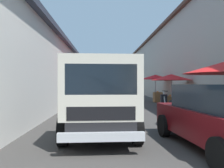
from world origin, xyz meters
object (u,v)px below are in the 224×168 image
object	(u,v)px
plastic_stool	(107,101)
fruit_stall_near_left	(102,81)
hatchback_car	(222,116)
delivery_truck	(100,100)
fruit_stall_far_right	(156,80)
fruit_stall_mid_lane	(101,81)
vendor_by_crates	(111,93)
fruit_stall_near_right	(171,82)
parked_scooter	(169,105)
vendor_in_shade	(90,90)

from	to	relation	value
plastic_stool	fruit_stall_near_left	bearing A→B (deg)	3.52
fruit_stall_near_left	hatchback_car	bearing A→B (deg)	-170.17
delivery_truck	plastic_stool	xyz separation A→B (m)	(8.90, -0.36, -0.71)
fruit_stall_far_right	hatchback_car	world-z (taller)	fruit_stall_far_right
fruit_stall_mid_lane	vendor_by_crates	distance (m)	1.47
fruit_stall_far_right	fruit_stall_near_left	xyz separation A→B (m)	(2.59, 4.42, -0.07)
fruit_stall_near_left	hatchback_car	distance (m)	16.13
fruit_stall_near_left	fruit_stall_near_right	bearing A→B (deg)	-149.15
vendor_by_crates	plastic_stool	world-z (taller)	vendor_by_crates
fruit_stall_far_right	parked_scooter	size ratio (longest dim) A/B	1.56
fruit_stall_far_right	plastic_stool	bearing A→B (deg)	128.92
fruit_stall_mid_lane	parked_scooter	size ratio (longest dim) A/B	1.59
hatchback_car	plastic_stool	world-z (taller)	hatchback_car
fruit_stall_far_right	parked_scooter	bearing A→B (deg)	171.02
parked_scooter	plastic_stool	xyz separation A→B (m)	(4.33, 2.86, -0.12)
hatchback_car	delivery_truck	xyz separation A→B (m)	(1.08, 2.74, 0.30)
fruit_stall_near_right	vendor_by_crates	size ratio (longest dim) A/B	1.52
fruit_stall_near_left	vendor_in_shade	size ratio (longest dim) A/B	1.54
delivery_truck	vendor_in_shade	bearing A→B (deg)	4.41
fruit_stall_near_left	hatchback_car	size ratio (longest dim) A/B	0.64
fruit_stall_near_right	delivery_truck	size ratio (longest dim) A/B	0.50
fruit_stall_mid_lane	fruit_stall_near_left	xyz separation A→B (m)	(7.28, -0.02, 0.08)
fruit_stall_mid_lane	fruit_stall_near_left	bearing A→B (deg)	-0.15
plastic_stool	fruit_stall_near_right	bearing A→B (deg)	-107.94
vendor_by_crates	fruit_stall_near_right	bearing A→B (deg)	-70.68
delivery_truck	hatchback_car	bearing A→B (deg)	-111.55
fruit_stall_far_right	plastic_stool	distance (m)	5.43
fruit_stall_mid_lane	plastic_stool	world-z (taller)	fruit_stall_mid_lane
fruit_stall_near_right	fruit_stall_near_left	size ratio (longest dim) A/B	0.97
vendor_by_crates	vendor_in_shade	distance (m)	6.45
plastic_stool	fruit_stall_mid_lane	bearing A→B (deg)	164.94
vendor_in_shade	plastic_stool	size ratio (longest dim) A/B	3.84
fruit_stall_near_left	fruit_stall_far_right	bearing A→B (deg)	-120.40
fruit_stall_near_left	plastic_stool	world-z (taller)	fruit_stall_near_left
fruit_stall_far_right	delivery_truck	distance (m)	12.98
fruit_stall_mid_lane	hatchback_car	world-z (taller)	fruit_stall_mid_lane
delivery_truck	parked_scooter	bearing A→B (deg)	-35.11
vendor_by_crates	vendor_in_shade	world-z (taller)	vendor_in_shade
fruit_stall_near_left	parked_scooter	distance (m)	10.78
delivery_truck	plastic_stool	bearing A→B (deg)	-2.29
fruit_stall_near_left	vendor_by_crates	xyz separation A→B (m)	(-8.45, -0.51, -0.80)
fruit_stall_near_left	vendor_in_shade	bearing A→B (deg)	156.06
hatchback_car	vendor_by_crates	bearing A→B (deg)	16.76
vendor_in_shade	parked_scooter	world-z (taller)	vendor_in_shade
fruit_stall_mid_lane	vendor_in_shade	size ratio (longest dim) A/B	1.60
fruit_stall_near_right	plastic_stool	distance (m)	4.29
fruit_stall_far_right	fruit_stall_mid_lane	xyz separation A→B (m)	(-4.69, 4.44, -0.15)
vendor_in_shade	vendor_by_crates	bearing A→B (deg)	-166.72
fruit_stall_near_right	fruit_stall_near_left	distance (m)	8.31
fruit_stall_near_right	parked_scooter	xyz separation A→B (m)	(-3.07, 1.04, -1.15)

